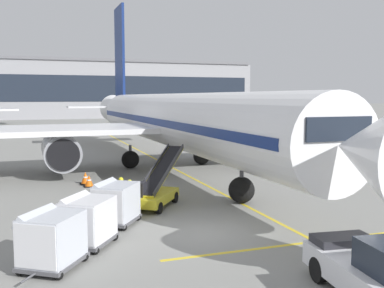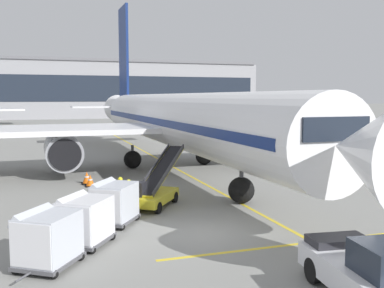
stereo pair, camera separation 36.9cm
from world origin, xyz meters
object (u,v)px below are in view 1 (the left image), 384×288
at_px(baggage_cart_second, 87,220).
at_px(ground_crew_by_loader, 121,193).
at_px(baggage_cart_third, 51,238).
at_px(safety_cone_engine_keepout, 89,181).
at_px(baggage_cart_lead, 115,202).
at_px(ground_crew_by_carts, 130,195).
at_px(safety_cone_wingtip, 85,178).
at_px(pushback_tug, 377,271).
at_px(belt_loader, 155,189).
at_px(parked_airplane, 171,121).

distance_m(baggage_cart_second, ground_crew_by_loader, 4.71).
height_order(baggage_cart_third, safety_cone_engine_keepout, baggage_cart_third).
relative_size(baggage_cart_lead, safety_cone_engine_keepout, 3.70).
xyz_separation_m(baggage_cart_lead, safety_cone_engine_keepout, (-0.16, 8.76, -0.64)).
bearing_deg(safety_cone_engine_keepout, baggage_cart_lead, -88.95).
xyz_separation_m(baggage_cart_lead, baggage_cart_second, (-1.46, -2.46, 0.00)).
height_order(ground_crew_by_loader, ground_crew_by_carts, same).
bearing_deg(safety_cone_wingtip, pushback_tug, -73.43).
bearing_deg(baggage_cart_lead, belt_loader, 47.54).
relative_size(parked_airplane, belt_loader, 9.44).
bearing_deg(baggage_cart_lead, parked_airplane, 64.48).
bearing_deg(ground_crew_by_carts, safety_cone_wingtip, 97.42).
bearing_deg(safety_cone_engine_keepout, ground_crew_by_loader, -83.91).
xyz_separation_m(baggage_cart_second, safety_cone_engine_keepout, (1.30, 11.23, -0.64)).
xyz_separation_m(pushback_tug, safety_cone_engine_keepout, (-5.64, 18.40, -0.47)).
xyz_separation_m(baggage_cart_lead, pushback_tug, (5.48, -9.64, -0.17)).
bearing_deg(belt_loader, safety_cone_wingtip, 111.55).
height_order(baggage_cart_second, safety_cone_engine_keepout, baggage_cart_second).
bearing_deg(baggage_cart_third, parked_airplane, 62.64).
xyz_separation_m(pushback_tug, ground_crew_by_loader, (-4.89, 11.41, 0.17)).
bearing_deg(ground_crew_by_loader, pushback_tug, -66.79).
height_order(belt_loader, safety_cone_wingtip, belt_loader).
relative_size(parked_airplane, safety_cone_wingtip, 62.33).
distance_m(ground_crew_by_carts, safety_cone_wingtip, 8.78).
xyz_separation_m(ground_crew_by_loader, safety_cone_engine_keepout, (-0.75, 6.99, -0.64)).
bearing_deg(pushback_tug, ground_crew_by_loader, 113.21).
distance_m(baggage_cart_second, safety_cone_engine_keepout, 11.32).
xyz_separation_m(parked_airplane, ground_crew_by_carts, (-5.82, -12.93, -2.73)).
distance_m(baggage_cart_lead, pushback_tug, 11.09).
relative_size(baggage_cart_second, safety_cone_wingtip, 3.50).
bearing_deg(ground_crew_by_loader, safety_cone_wingtip, 96.22).
distance_m(ground_crew_by_loader, safety_cone_wingtip, 8.02).
bearing_deg(pushback_tug, ground_crew_by_carts, 113.43).
relative_size(baggage_cart_lead, baggage_cart_second, 1.00).
xyz_separation_m(pushback_tug, safety_cone_wingtip, (-5.76, 19.36, -0.45)).
xyz_separation_m(baggage_cart_second, pushback_tug, (6.94, -7.18, -0.17)).
bearing_deg(baggage_cart_second, parked_airplane, 63.67).
relative_size(ground_crew_by_loader, safety_cone_engine_keepout, 2.39).
height_order(belt_loader, safety_cone_engine_keepout, belt_loader).
height_order(parked_airplane, baggage_cart_lead, parked_airplane).
xyz_separation_m(baggage_cart_second, safety_cone_wingtip, (1.18, 12.18, -0.62)).
height_order(parked_airplane, ground_crew_by_loader, parked_airplane).
relative_size(baggage_cart_lead, safety_cone_wingtip, 3.50).
height_order(baggage_cart_second, baggage_cart_third, same).
relative_size(baggage_cart_third, safety_cone_engine_keepout, 3.70).
distance_m(baggage_cart_second, safety_cone_wingtip, 12.26).
bearing_deg(parked_airplane, ground_crew_by_carts, -114.22).
bearing_deg(safety_cone_wingtip, parked_airplane, 31.46).
distance_m(baggage_cart_lead, safety_cone_engine_keepout, 8.79).
bearing_deg(ground_crew_by_carts, baggage_cart_second, -123.46).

